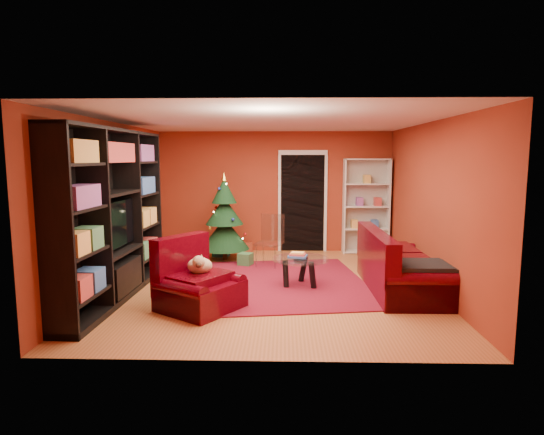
{
  "coord_description": "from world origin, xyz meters",
  "views": [
    {
      "loc": [
        0.21,
        -7.11,
        2.05
      ],
      "look_at": [
        0.0,
        0.4,
        1.05
      ],
      "focal_mm": 30.0,
      "sensor_mm": 36.0,
      "label": 1
    }
  ],
  "objects_px": {
    "white_bookshelf": "(366,206)",
    "sofa": "(402,260)",
    "coffee_table": "(300,272)",
    "acrylic_chair": "(269,244)",
    "rug": "(283,282)",
    "gift_box_red": "(248,248)",
    "media_unit": "(111,215)",
    "armchair": "(200,281)",
    "dog": "(200,266)",
    "christmas_tree": "(225,218)",
    "gift_box_green": "(245,259)",
    "gift_box_teal": "(221,248)"
  },
  "relations": [
    {
      "from": "white_bookshelf",
      "to": "sofa",
      "type": "xyz_separation_m",
      "value": [
        0.07,
        -2.77,
        -0.54
      ]
    },
    {
      "from": "media_unit",
      "to": "armchair",
      "type": "relative_size",
      "value": 3.14
    },
    {
      "from": "gift_box_red",
      "to": "rug",
      "type": "bearing_deg",
      "value": -72.35
    },
    {
      "from": "gift_box_green",
      "to": "dog",
      "type": "bearing_deg",
      "value": -99.45
    },
    {
      "from": "gift_box_red",
      "to": "armchair",
      "type": "bearing_deg",
      "value": -95.19
    },
    {
      "from": "sofa",
      "to": "acrylic_chair",
      "type": "bearing_deg",
      "value": 55.0
    },
    {
      "from": "christmas_tree",
      "to": "armchair",
      "type": "height_order",
      "value": "christmas_tree"
    },
    {
      "from": "white_bookshelf",
      "to": "dog",
      "type": "height_order",
      "value": "white_bookshelf"
    },
    {
      "from": "white_bookshelf",
      "to": "acrylic_chair",
      "type": "relative_size",
      "value": 2.34
    },
    {
      "from": "armchair",
      "to": "gift_box_green",
      "type": "bearing_deg",
      "value": 25.59
    },
    {
      "from": "coffee_table",
      "to": "gift_box_teal",
      "type": "bearing_deg",
      "value": 125.53
    },
    {
      "from": "media_unit",
      "to": "coffee_table",
      "type": "height_order",
      "value": "media_unit"
    },
    {
      "from": "media_unit",
      "to": "acrylic_chair",
      "type": "xyz_separation_m",
      "value": [
        2.2,
        1.98,
        -0.78
      ]
    },
    {
      "from": "white_bookshelf",
      "to": "media_unit",
      "type": "bearing_deg",
      "value": -142.26
    },
    {
      "from": "rug",
      "to": "sofa",
      "type": "bearing_deg",
      "value": -10.86
    },
    {
      "from": "media_unit",
      "to": "white_bookshelf",
      "type": "relative_size",
      "value": 1.54
    },
    {
      "from": "rug",
      "to": "dog",
      "type": "distance_m",
      "value": 1.79
    },
    {
      "from": "white_bookshelf",
      "to": "sofa",
      "type": "bearing_deg",
      "value": -88.76
    },
    {
      "from": "gift_box_green",
      "to": "sofa",
      "type": "height_order",
      "value": "sofa"
    },
    {
      "from": "gift_box_teal",
      "to": "sofa",
      "type": "height_order",
      "value": "sofa"
    },
    {
      "from": "gift_box_red",
      "to": "coffee_table",
      "type": "height_order",
      "value": "coffee_table"
    },
    {
      "from": "christmas_tree",
      "to": "gift_box_teal",
      "type": "bearing_deg",
      "value": 111.23
    },
    {
      "from": "rug",
      "to": "white_bookshelf",
      "type": "height_order",
      "value": "white_bookshelf"
    },
    {
      "from": "media_unit",
      "to": "gift_box_green",
      "type": "distance_m",
      "value": 2.91
    },
    {
      "from": "gift_box_green",
      "to": "sofa",
      "type": "distance_m",
      "value": 3.0
    },
    {
      "from": "media_unit",
      "to": "christmas_tree",
      "type": "bearing_deg",
      "value": 65.24
    },
    {
      "from": "armchair",
      "to": "coffee_table",
      "type": "height_order",
      "value": "armchair"
    },
    {
      "from": "armchair",
      "to": "coffee_table",
      "type": "xyz_separation_m",
      "value": [
        1.39,
        1.14,
        -0.16
      ]
    },
    {
      "from": "coffee_table",
      "to": "white_bookshelf",
      "type": "bearing_deg",
      "value": 60.44
    },
    {
      "from": "gift_box_green",
      "to": "armchair",
      "type": "height_order",
      "value": "armchair"
    },
    {
      "from": "rug",
      "to": "christmas_tree",
      "type": "xyz_separation_m",
      "value": [
        -1.17,
        1.7,
        0.84
      ]
    },
    {
      "from": "white_bookshelf",
      "to": "armchair",
      "type": "relative_size",
      "value": 2.05
    },
    {
      "from": "gift_box_teal",
      "to": "white_bookshelf",
      "type": "distance_m",
      "value": 3.2
    },
    {
      "from": "rug",
      "to": "acrylic_chair",
      "type": "bearing_deg",
      "value": 103.29
    },
    {
      "from": "sofa",
      "to": "acrylic_chair",
      "type": "relative_size",
      "value": 2.48
    },
    {
      "from": "media_unit",
      "to": "sofa",
      "type": "relative_size",
      "value": 1.45
    },
    {
      "from": "christmas_tree",
      "to": "coffee_table",
      "type": "height_order",
      "value": "christmas_tree"
    },
    {
      "from": "armchair",
      "to": "media_unit",
      "type": "bearing_deg",
      "value": 105.47
    },
    {
      "from": "gift_box_red",
      "to": "coffee_table",
      "type": "xyz_separation_m",
      "value": [
        1.05,
        -2.6,
        0.13
      ]
    },
    {
      "from": "media_unit",
      "to": "white_bookshelf",
      "type": "height_order",
      "value": "media_unit"
    },
    {
      "from": "gift_box_green",
      "to": "coffee_table",
      "type": "xyz_separation_m",
      "value": [
        1.0,
        -1.37,
        0.12
      ]
    },
    {
      "from": "gift_box_teal",
      "to": "coffee_table",
      "type": "bearing_deg",
      "value": -54.47
    },
    {
      "from": "media_unit",
      "to": "gift_box_red",
      "type": "distance_m",
      "value": 3.86
    },
    {
      "from": "gift_box_red",
      "to": "acrylic_chair",
      "type": "bearing_deg",
      "value": -68.82
    },
    {
      "from": "media_unit",
      "to": "gift_box_red",
      "type": "height_order",
      "value": "media_unit"
    },
    {
      "from": "christmas_tree",
      "to": "gift_box_teal",
      "type": "xyz_separation_m",
      "value": [
        -0.12,
        0.31,
        -0.69
      ]
    },
    {
      "from": "armchair",
      "to": "dog",
      "type": "height_order",
      "value": "armchair"
    },
    {
      "from": "coffee_table",
      "to": "acrylic_chair",
      "type": "distance_m",
      "value": 1.43
    },
    {
      "from": "dog",
      "to": "coffee_table",
      "type": "bearing_deg",
      "value": -18.1
    },
    {
      "from": "gift_box_green",
      "to": "sofa",
      "type": "xyz_separation_m",
      "value": [
        2.55,
        -1.53,
        0.35
      ]
    }
  ]
}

